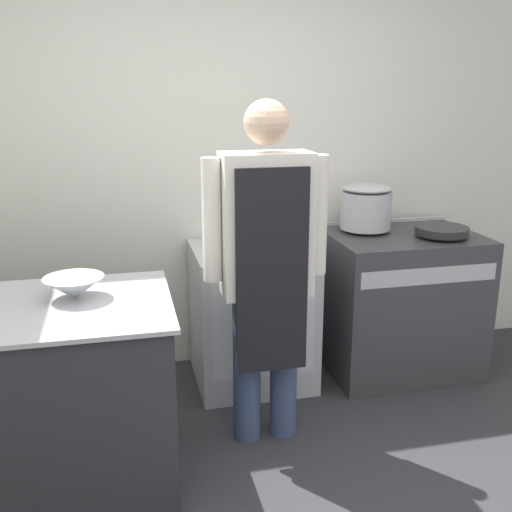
# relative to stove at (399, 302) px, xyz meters

# --- Properties ---
(wall_back) EXTENTS (8.00, 0.05, 2.70)m
(wall_back) POSITION_rel_stove_xyz_m (-1.10, 0.43, 0.90)
(wall_back) COLOR silver
(wall_back) RESTS_ON ground_plane
(prep_counter) EXTENTS (1.16, 0.79, 0.86)m
(prep_counter) POSITION_rel_stove_xyz_m (-2.07, -0.73, -0.01)
(prep_counter) COLOR #2D2D33
(prep_counter) RESTS_ON ground_plane
(stove) EXTENTS (0.91, 0.70, 0.91)m
(stove) POSITION_rel_stove_xyz_m (0.00, 0.00, 0.00)
(stove) COLOR #38383D
(stove) RESTS_ON ground_plane
(fridge_unit) EXTENTS (0.69, 0.64, 0.84)m
(fridge_unit) POSITION_rel_stove_xyz_m (-0.95, 0.06, -0.03)
(fridge_unit) COLOR silver
(fridge_unit) RESTS_ON ground_plane
(person_cook) EXTENTS (0.61, 0.24, 1.71)m
(person_cook) POSITION_rel_stove_xyz_m (-1.02, -0.58, 0.52)
(person_cook) COLOR #38476B
(person_cook) RESTS_ON ground_plane
(mixing_bowl) EXTENTS (0.27, 0.27, 0.10)m
(mixing_bowl) POSITION_rel_stove_xyz_m (-1.91, -0.66, 0.47)
(mixing_bowl) COLOR #B2B5BC
(mixing_bowl) RESTS_ON prep_counter
(stock_pot) EXTENTS (0.31, 0.31, 0.28)m
(stock_pot) POSITION_rel_stove_xyz_m (-0.21, 0.12, 0.61)
(stock_pot) COLOR #B2B5BC
(stock_pot) RESTS_ON stove
(saute_pan) EXTENTS (0.32, 0.32, 0.05)m
(saute_pan) POSITION_rel_stove_xyz_m (0.18, -0.12, 0.49)
(saute_pan) COLOR #262628
(saute_pan) RESTS_ON stove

